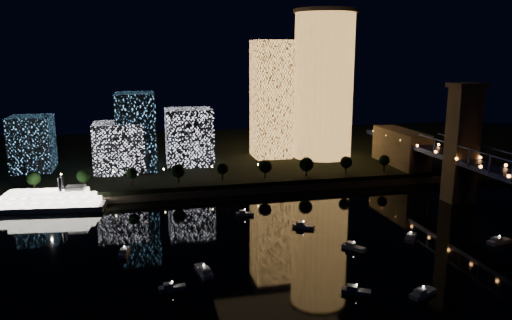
# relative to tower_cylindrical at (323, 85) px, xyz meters

# --- Properties ---
(ground) EXTENTS (520.00, 520.00, 0.00)m
(ground) POSITION_rel_tower_cylindrical_xyz_m (-32.71, -128.87, -44.89)
(ground) COLOR black
(ground) RESTS_ON ground
(far_bank) EXTENTS (420.00, 160.00, 5.00)m
(far_bank) POSITION_rel_tower_cylindrical_xyz_m (-32.71, 31.13, -42.39)
(far_bank) COLOR black
(far_bank) RESTS_ON ground
(seawall) EXTENTS (420.00, 6.00, 3.00)m
(seawall) POSITION_rel_tower_cylindrical_xyz_m (-32.71, -46.87, -43.39)
(seawall) COLOR #6B5E4C
(seawall) RESTS_ON ground
(tower_cylindrical) EXTENTS (34.00, 34.00, 79.53)m
(tower_cylindrical) POSITION_rel_tower_cylindrical_xyz_m (0.00, 0.00, 0.00)
(tower_cylindrical) COLOR #FFAD51
(tower_cylindrical) RESTS_ON far_bank
(tower_rectangular) EXTENTS (19.99, 19.99, 63.61)m
(tower_rectangular) POSITION_rel_tower_cylindrical_xyz_m (-27.66, 6.79, -8.08)
(tower_rectangular) COLOR #FFAD51
(tower_rectangular) RESTS_ON far_bank
(midrise_blocks) EXTENTS (97.79, 33.18, 37.83)m
(midrise_blocks) POSITION_rel_tower_cylindrical_xyz_m (-105.59, -5.56, -24.76)
(midrise_blocks) COLOR white
(midrise_blocks) RESTS_ON far_bank
(riverboat) EXTENTS (47.53, 15.10, 14.08)m
(riverboat) POSITION_rel_tower_cylindrical_xyz_m (-137.40, -52.98, -41.28)
(riverboat) COLOR silver
(riverboat) RESTS_ON ground
(motorboats) EXTENTS (127.26, 78.81, 2.78)m
(motorboats) POSITION_rel_tower_cylindrical_xyz_m (-46.30, -121.36, -44.08)
(motorboats) COLOR silver
(motorboats) RESTS_ON ground
(esplanade_trees) EXTENTS (165.50, 6.78, 8.89)m
(esplanade_trees) POSITION_rel_tower_cylindrical_xyz_m (-61.42, -40.87, -34.42)
(esplanade_trees) COLOR black
(esplanade_trees) RESTS_ON far_bank
(street_lamps) EXTENTS (132.70, 0.70, 5.65)m
(street_lamps) POSITION_rel_tower_cylindrical_xyz_m (-66.71, -34.87, -35.87)
(street_lamps) COLOR black
(street_lamps) RESTS_ON far_bank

